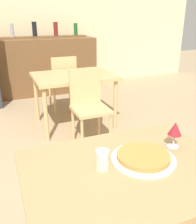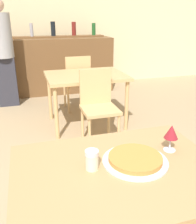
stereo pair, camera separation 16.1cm
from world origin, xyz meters
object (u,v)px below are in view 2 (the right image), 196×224
at_px(cheese_shaker, 92,160).
at_px(person_standing, 3,50).
at_px(chair_far_side_front, 98,102).
at_px(chair_far_side_back, 77,79).
at_px(pizza_tray, 135,159).
at_px(wine_glass, 171,133).

relative_size(cheese_shaker, person_standing, 0.06).
bearing_deg(chair_far_side_front, chair_far_side_back, 90.00).
bearing_deg(cheese_shaker, pizza_tray, -1.61).
xyz_separation_m(pizza_tray, cheese_shaker, (-0.24, 0.01, 0.04)).
xyz_separation_m(person_standing, wine_glass, (1.06, -3.27, -0.09)).
bearing_deg(chair_far_side_back, pizza_tray, 84.45).
distance_m(chair_far_side_front, cheese_shaker, 1.67).
xyz_separation_m(chair_far_side_back, cheese_shaker, (-0.50, -2.72, 0.26)).
height_order(cheese_shaker, person_standing, person_standing).
relative_size(pizza_tray, wine_glass, 2.20).
xyz_separation_m(chair_far_side_back, wine_glass, (-0.02, -2.66, 0.32)).
bearing_deg(chair_far_side_back, person_standing, -29.44).
xyz_separation_m(chair_far_side_front, person_standing, (-1.08, 1.75, 0.41)).
relative_size(chair_far_side_front, wine_glass, 5.60).
height_order(cheese_shaker, wine_glass, wine_glass).
relative_size(chair_far_side_back, pizza_tray, 2.54).
distance_m(chair_far_side_front, wine_glass, 1.55).
distance_m(cheese_shaker, wine_glass, 0.49).
distance_m(chair_far_side_front, person_standing, 2.10).
bearing_deg(chair_far_side_front, cheese_shaker, -107.71).
relative_size(pizza_tray, person_standing, 0.20).
distance_m(chair_far_side_front, pizza_tray, 1.62).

